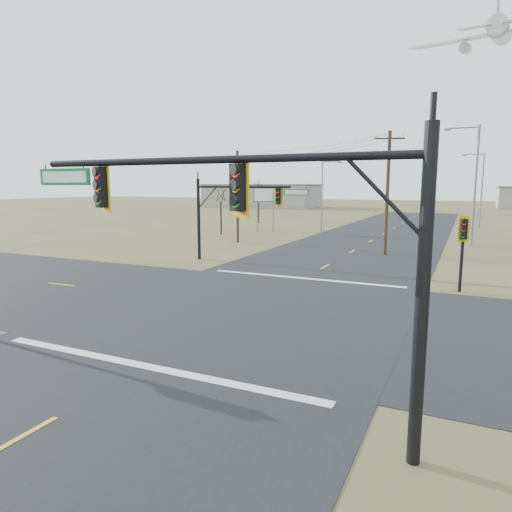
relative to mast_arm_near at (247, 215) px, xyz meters
The scene contains 18 objects.
ground 11.28m from the mast_arm_near, 115.21° to the left, with size 320.00×320.00×0.00m, color brown.
road_ew 11.28m from the mast_arm_near, 115.21° to the left, with size 160.00×14.00×0.02m, color black.
road_ns 11.28m from the mast_arm_near, 115.21° to the left, with size 14.00×160.00×0.02m, color black.
stop_bar_near 6.77m from the mast_arm_near, 158.91° to the left, with size 12.00×0.40×0.01m, color silver.
stop_bar_far 17.91m from the mast_arm_near, 104.51° to the left, with size 12.00×0.40×0.01m, color silver.
mast_arm_near is the anchor object (origin of this frame).
mast_arm_far 22.96m from the mast_arm_near, 117.92° to the left, with size 8.82×0.52×6.10m.
pedestal_signal_ne 17.44m from the mast_arm_near, 75.55° to the left, with size 0.64×0.55×4.08m.
utility_pole_near 28.63m from the mast_arm_near, 93.01° to the left, with size 2.25×1.09×9.84m.
utility_pole_far 34.88m from the mast_arm_near, 117.63° to the left, with size 2.18×0.39×8.93m.
highway_sign 45.44m from the mast_arm_near, 113.35° to the left, with size 2.69×1.05×5.33m.
streetlight_a 37.90m from the mast_arm_near, 82.95° to the left, with size 3.07×0.37×10.99m.
streetlight_b 57.97m from the mast_arm_near, 84.42° to the left, with size 2.73×0.38×9.77m.
streetlight_c 45.43m from the mast_arm_near, 104.51° to the left, with size 2.39×0.33×8.54m.
bare_tree_a 41.94m from the mast_arm_near, 120.18° to the left, with size 2.91×2.91×5.95m.
bare_tree_b 57.62m from the mast_arm_near, 114.39° to the left, with size 3.30×3.30×6.73m.
warehouse_left 108.64m from the mast_arm_near, 114.08° to the left, with size 28.00×14.00×5.50m, color #A0998E.
jet_airliner 91.04m from the mast_arm_near, 85.12° to the left, with size 21.53×22.48×12.83m.
Camera 1 is at (8.83, -18.34, 5.65)m, focal length 32.00 mm.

